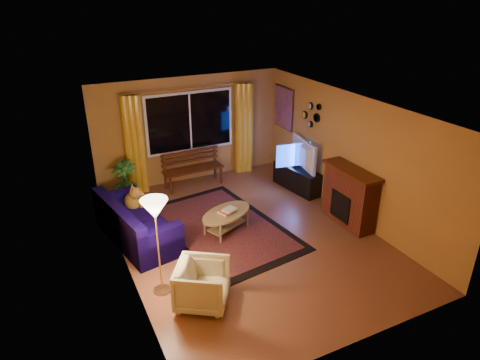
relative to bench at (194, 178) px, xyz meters
name	(u,v)px	position (x,y,z in m)	size (l,w,h in m)	color
floor	(247,237)	(0.12, -2.55, -0.22)	(4.50, 6.00, 0.02)	brown
ceiling	(248,107)	(0.12, -2.55, 2.30)	(4.50, 6.00, 0.02)	white
wall_back	(190,129)	(0.12, 0.46, 1.04)	(4.50, 0.02, 2.50)	#B37D35
wall_left	(119,202)	(-2.14, -2.55, 1.04)	(0.02, 6.00, 2.50)	#B37D35
wall_right	(349,156)	(2.38, -2.55, 1.04)	(0.02, 6.00, 2.50)	#B37D35
window	(190,122)	(0.12, 0.39, 1.24)	(2.00, 0.02, 1.30)	black
curtain_rod	(189,88)	(0.12, 0.35, 2.04)	(0.03, 0.03, 3.20)	#BF8C3F
curtain_left	(134,145)	(-1.23, 0.33, 0.91)	(0.36, 0.36, 2.24)	gold
curtain_right	(243,129)	(1.47, 0.33, 0.91)	(0.36, 0.36, 2.24)	gold
bench	(194,178)	(0.00, 0.00, 0.00)	(1.42, 0.42, 0.43)	#401B09
potted_plant	(125,182)	(-1.62, -0.14, 0.26)	(0.53, 0.53, 0.95)	#235B1E
sofa	(137,221)	(-1.76, -1.76, 0.19)	(0.86, 2.00, 0.81)	#0B033B
dog	(132,198)	(-1.71, -1.31, 0.45)	(0.35, 0.48, 0.53)	olive
armchair	(202,283)	(-1.32, -3.94, 0.16)	(0.73, 0.68, 0.75)	beige
floor_lamp	(158,247)	(-1.79, -3.40, 0.59)	(0.27, 0.27, 1.61)	#BF8C3F
rug	(221,227)	(-0.20, -2.06, -0.20)	(2.04, 3.23, 0.02)	maroon
coffee_table	(227,222)	(-0.15, -2.21, -0.01)	(1.14, 1.14, 0.41)	#A28D55
tv_console	(298,178)	(2.12, -1.20, 0.05)	(0.43, 1.28, 0.54)	black
television	(299,154)	(2.12, -1.20, 0.65)	(1.15, 0.15, 0.66)	black
fireplace	(350,198)	(2.17, -2.95, 0.34)	(0.40, 1.20, 1.10)	maroon
mirror_cluster	(311,113)	(2.33, -1.25, 1.59)	(0.06, 0.60, 0.56)	black
painting	(284,108)	(2.34, -0.10, 1.44)	(0.04, 0.76, 0.96)	#D24C28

